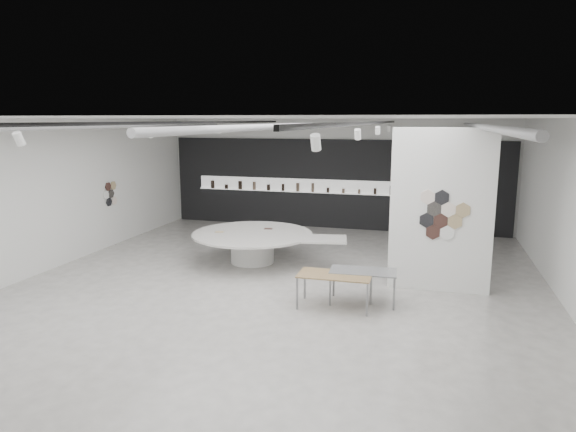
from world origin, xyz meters
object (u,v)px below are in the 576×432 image
(sample_table_wood, at_px, (335,277))
(sample_table_stone, at_px, (363,273))
(display_island, at_px, (255,243))
(partition_column, at_px, (441,211))
(kitchen_counter, at_px, (416,221))

(sample_table_wood, xyz_separation_m, sample_table_stone, (0.52, 0.40, -0.00))
(display_island, bearing_deg, sample_table_stone, -45.94)
(partition_column, bearing_deg, sample_table_stone, -137.85)
(sample_table_stone, bearing_deg, kitchen_counter, 82.98)
(sample_table_wood, distance_m, kitchen_counter, 7.44)
(display_island, relative_size, sample_table_stone, 3.18)
(display_island, distance_m, kitchen_counter, 6.12)
(sample_table_stone, xyz_separation_m, kitchen_counter, (0.85, 6.91, -0.18))
(sample_table_wood, distance_m, sample_table_stone, 0.66)
(sample_table_wood, bearing_deg, display_island, 134.48)
(display_island, distance_m, sample_table_wood, 3.80)
(sample_table_wood, bearing_deg, partition_column, 41.03)
(partition_column, height_order, display_island, partition_column)
(display_island, distance_m, sample_table_stone, 3.93)
(sample_table_wood, bearing_deg, sample_table_stone, 37.57)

